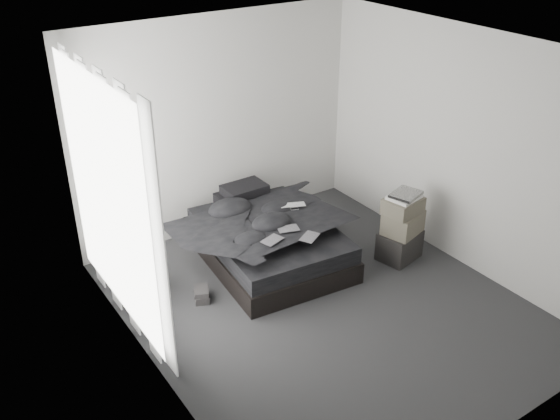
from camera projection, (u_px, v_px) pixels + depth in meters
floor at (324, 305)px, 6.39m from camera, size 3.60×4.20×0.01m
ceiling at (334, 51)px, 5.17m from camera, size 3.60×4.20×0.01m
wall_back at (218, 126)px, 7.31m from camera, size 3.60×0.01×2.60m
wall_front at (518, 304)px, 4.24m from camera, size 3.60×0.01×2.60m
wall_left at (147, 248)px, 4.89m from camera, size 0.01×4.20×2.60m
wall_right at (461, 150)px, 6.67m from camera, size 0.01×4.20×2.60m
window_left at (108, 199)px, 5.53m from camera, size 0.02×2.00×2.30m
curtain_left at (114, 204)px, 5.59m from camera, size 0.06×2.12×2.48m
bed at (270, 251)px, 7.08m from camera, size 1.51×1.90×0.24m
mattress at (270, 235)px, 6.98m from camera, size 1.45×1.84×0.19m
duvet at (271, 221)px, 6.85m from camera, size 1.45×1.64×0.21m
pillow_lower at (240, 199)px, 7.43m from camera, size 0.57×0.41×0.12m
pillow_upper at (244, 189)px, 7.38m from camera, size 0.50×0.35×0.11m
laptop at (293, 202)px, 7.01m from camera, size 0.33×0.28×0.02m
comic_a at (272, 235)px, 6.38m from camera, size 0.26×0.20×0.01m
comic_b at (288, 223)px, 6.59m from camera, size 0.26×0.21×0.01m
comic_c at (310, 231)px, 6.43m from camera, size 0.27×0.24×0.01m
side_stand at (146, 269)px, 6.43m from camera, size 0.40×0.40×0.60m
papers at (144, 244)px, 6.29m from camera, size 0.28×0.25×0.01m
floor_books at (202, 294)px, 6.43m from camera, size 0.22×0.25×0.14m
box_lower at (399, 245)px, 7.11m from camera, size 0.51×0.44×0.33m
box_mid at (403, 222)px, 6.97m from camera, size 0.50×0.44×0.26m
box_upper at (403, 206)px, 6.87m from camera, size 0.45×0.38×0.18m
art_book_white at (404, 197)px, 6.82m from camera, size 0.39×0.34×0.03m
art_book_snake at (406, 194)px, 6.81m from camera, size 0.40×0.35×0.03m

